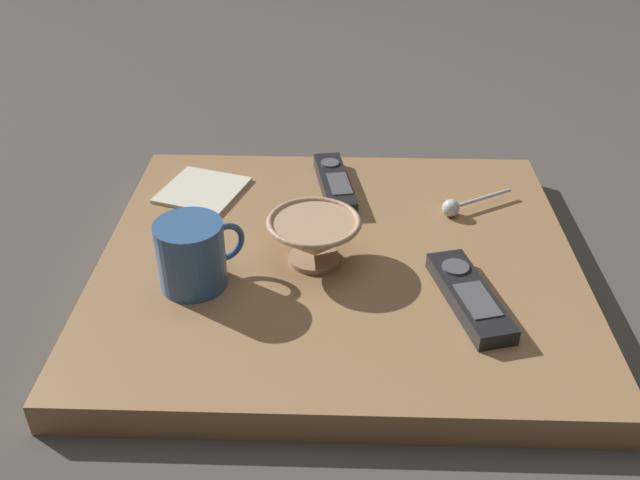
{
  "coord_description": "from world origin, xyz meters",
  "views": [
    {
      "loc": [
        -0.0,
        0.82,
        0.61
      ],
      "look_at": [
        0.02,
        -0.0,
        0.06
      ],
      "focal_mm": 38.89,
      "sensor_mm": 36.0,
      "label": 1
    }
  ],
  "objects_px": {
    "teaspoon": "(455,206)",
    "tv_remote_near": "(468,296)",
    "tv_remote_far": "(334,183)",
    "folded_napkin": "(202,190)",
    "coffee_mug": "(191,254)",
    "cereal_bowl": "(313,238)"
  },
  "relations": [
    {
      "from": "folded_napkin",
      "to": "tv_remote_near",
      "type": "bearing_deg",
      "value": 144.7
    },
    {
      "from": "cereal_bowl",
      "to": "teaspoon",
      "type": "distance_m",
      "value": 0.26
    },
    {
      "from": "teaspoon",
      "to": "folded_napkin",
      "type": "height_order",
      "value": "teaspoon"
    },
    {
      "from": "teaspoon",
      "to": "tv_remote_far",
      "type": "height_order",
      "value": "teaspoon"
    },
    {
      "from": "cereal_bowl",
      "to": "tv_remote_near",
      "type": "height_order",
      "value": "cereal_bowl"
    },
    {
      "from": "teaspoon",
      "to": "tv_remote_far",
      "type": "xyz_separation_m",
      "value": [
        0.19,
        -0.07,
        -0.0
      ]
    },
    {
      "from": "cereal_bowl",
      "to": "tv_remote_near",
      "type": "relative_size",
      "value": 0.7
    },
    {
      "from": "tv_remote_near",
      "to": "teaspoon",
      "type": "bearing_deg",
      "value": -93.08
    },
    {
      "from": "coffee_mug",
      "to": "tv_remote_near",
      "type": "height_order",
      "value": "coffee_mug"
    },
    {
      "from": "coffee_mug",
      "to": "teaspoon",
      "type": "xyz_separation_m",
      "value": [
        -0.38,
        -0.19,
        -0.03
      ]
    },
    {
      "from": "folded_napkin",
      "to": "coffee_mug",
      "type": "bearing_deg",
      "value": 97.83
    },
    {
      "from": "coffee_mug",
      "to": "folded_napkin",
      "type": "distance_m",
      "value": 0.26
    },
    {
      "from": "coffee_mug",
      "to": "tv_remote_near",
      "type": "xyz_separation_m",
      "value": [
        -0.36,
        0.03,
        -0.04
      ]
    },
    {
      "from": "cereal_bowl",
      "to": "folded_napkin",
      "type": "bearing_deg",
      "value": -44.88
    },
    {
      "from": "folded_napkin",
      "to": "cereal_bowl",
      "type": "bearing_deg",
      "value": 135.12
    },
    {
      "from": "coffee_mug",
      "to": "tv_remote_near",
      "type": "bearing_deg",
      "value": 175.14
    },
    {
      "from": "teaspoon",
      "to": "tv_remote_near",
      "type": "xyz_separation_m",
      "value": [
        0.01,
        0.22,
        -0.0
      ]
    },
    {
      "from": "tv_remote_near",
      "to": "folded_napkin",
      "type": "bearing_deg",
      "value": -35.3
    },
    {
      "from": "teaspoon",
      "to": "folded_napkin",
      "type": "distance_m",
      "value": 0.41
    },
    {
      "from": "coffee_mug",
      "to": "teaspoon",
      "type": "relative_size",
      "value": 0.95
    },
    {
      "from": "teaspoon",
      "to": "coffee_mug",
      "type": "bearing_deg",
      "value": 27.17
    },
    {
      "from": "teaspoon",
      "to": "tv_remote_near",
      "type": "distance_m",
      "value": 0.22
    }
  ]
}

